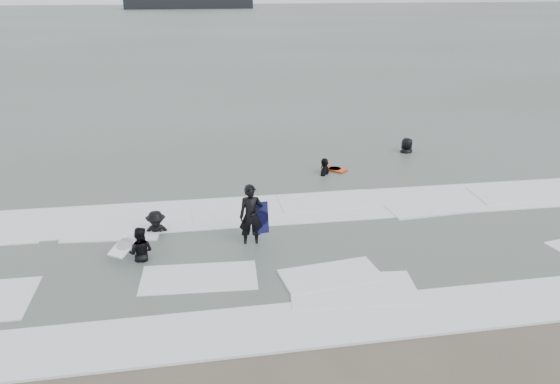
{
  "coord_description": "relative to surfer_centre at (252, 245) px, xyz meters",
  "views": [
    {
      "loc": [
        -2.49,
        -10.93,
        7.46
      ],
      "look_at": [
        0.0,
        5.0,
        1.1
      ],
      "focal_mm": 35.0,
      "sensor_mm": 36.0,
      "label": 1
    }
  ],
  "objects": [
    {
      "name": "surfer_right_far",
      "position": [
        7.92,
        8.0,
        0.0
      ],
      "size": [
        1.07,
        0.9,
        1.88
      ],
      "primitive_type": "imported",
      "rotation": [
        0.0,
        0.0,
        -2.76
      ],
      "color": "black",
      "rests_on": "ground"
    },
    {
      "name": "surfer_right_near",
      "position": [
        3.59,
        5.8,
        0.0
      ],
      "size": [
        0.9,
        1.17,
        1.85
      ],
      "primitive_type": "imported",
      "rotation": [
        0.0,
        0.0,
        -2.05
      ],
      "color": "black",
      "rests_on": "ground"
    },
    {
      "name": "vessel_horizon",
      "position": [
        -1.65,
        132.53,
        1.6
      ],
      "size": [
        31.77,
        5.67,
        4.31
      ],
      "color": "black",
      "rests_on": "ground"
    },
    {
      "name": "sea",
      "position": [
        1.08,
        76.41,
        0.06
      ],
      "size": [
        320.0,
        320.0,
        0.0
      ],
      "primitive_type": "plane",
      "color": "#47544C",
      "rests_on": "ground"
    },
    {
      "name": "surf_foam",
      "position": [
        1.08,
        0.11,
        0.04
      ],
      "size": [
        30.03,
        9.06,
        0.09
      ],
      "color": "white",
      "rests_on": "ground"
    },
    {
      "name": "surfer_centre",
      "position": [
        0.0,
        0.0,
        0.0
      ],
      "size": [
        0.72,
        0.49,
        1.94
      ],
      "primitive_type": "imported",
      "rotation": [
        0.0,
        0.0,
        -0.04
      ],
      "color": "black",
      "rests_on": "ground"
    },
    {
      "name": "bodyboards",
      "position": [
        0.26,
        1.91,
        0.5
      ],
      "size": [
        8.65,
        7.62,
        1.25
      ],
      "color": "#0D0E3F",
      "rests_on": "ground"
    },
    {
      "name": "ground",
      "position": [
        1.08,
        -3.59,
        0.0
      ],
      "size": [
        320.0,
        320.0,
        0.0
      ],
      "primitive_type": "plane",
      "color": "brown",
      "rests_on": "ground"
    },
    {
      "name": "surfer_wading",
      "position": [
        -3.18,
        -0.44,
        0.0
      ],
      "size": [
        0.87,
        0.73,
        1.57
      ],
      "primitive_type": "imported",
      "rotation": [
        0.0,
        0.0,
        2.94
      ],
      "color": "black",
      "rests_on": "ground"
    },
    {
      "name": "surfer_breaker",
      "position": [
        -2.84,
        1.17,
        0.0
      ],
      "size": [
        1.08,
        0.63,
        1.65
      ],
      "primitive_type": "imported",
      "rotation": [
        0.0,
        0.0,
        0.02
      ],
      "color": "black",
      "rests_on": "ground"
    }
  ]
}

